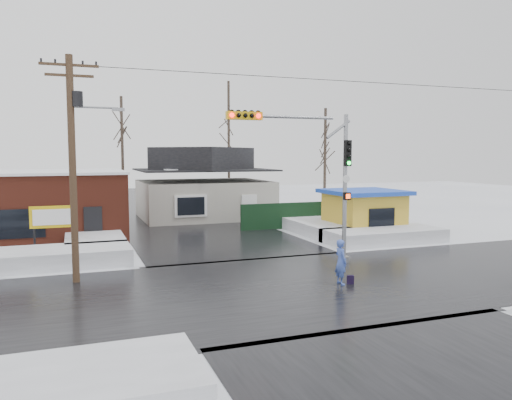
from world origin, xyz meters
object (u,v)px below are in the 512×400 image
object	(u,v)px
traffic_signal	(316,168)
kiosk	(364,212)
utility_pole	(74,155)
marquee_sign	(53,218)
pedestrian	(341,262)

from	to	relation	value
traffic_signal	kiosk	bearing A→B (deg)	44.84
traffic_signal	utility_pole	size ratio (longest dim) A/B	0.78
utility_pole	marquee_sign	distance (m)	6.87
utility_pole	pedestrian	distance (m)	11.35
kiosk	pedestrian	size ratio (longest dim) A/B	2.56
kiosk	traffic_signal	bearing A→B (deg)	-135.16
marquee_sign	traffic_signal	bearing A→B (deg)	-29.72
traffic_signal	marquee_sign	world-z (taller)	traffic_signal
utility_pole	kiosk	world-z (taller)	utility_pole
marquee_sign	kiosk	world-z (taller)	kiosk
traffic_signal	kiosk	xyz separation A→B (m)	(7.07, 7.03, -3.08)
utility_pole	pedestrian	xyz separation A→B (m)	(9.75, -4.00, -4.22)
utility_pole	kiosk	size ratio (longest dim) A/B	1.96
utility_pole	marquee_sign	xyz separation A→B (m)	(-1.07, 5.99, -3.19)
traffic_signal	pedestrian	bearing A→B (deg)	-100.00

